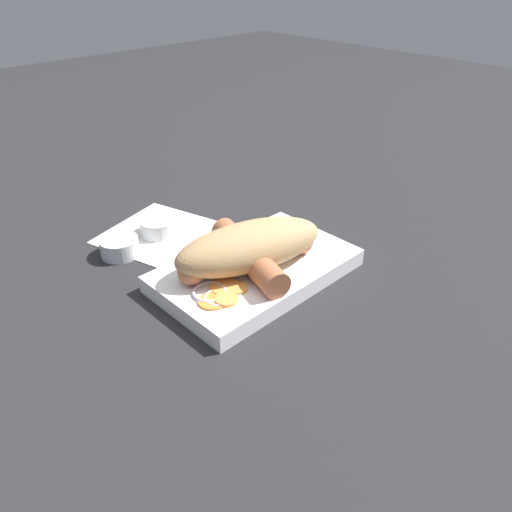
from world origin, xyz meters
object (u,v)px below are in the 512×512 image
Objects in this scene: sausage at (248,256)px; bread_roll at (250,246)px; condiment_cup_far at (120,248)px; condiment_cup_near at (158,228)px; food_tray at (256,270)px.

bread_roll is at bearing -1.91° from sausage.
condiment_cup_near is at bearing 8.10° from condiment_cup_far.
condiment_cup_near is at bearing 94.74° from bread_roll.
condiment_cup_near is 0.07m from condiment_cup_far.
condiment_cup_near is at bearing 98.10° from food_tray.
sausage is 3.37× the size of condiment_cup_far.
condiment_cup_far is (-0.08, 0.17, -0.04)m from bread_roll.
food_tray is at bearing -60.58° from condiment_cup_far.
sausage reaches higher than food_tray.
food_tray is 4.73× the size of condiment_cup_far.
food_tray is 0.03m from sausage.
bread_roll is 0.18m from condiment_cup_near.
condiment_cup_near is (-0.01, 0.18, -0.04)m from bread_roll.
sausage is 3.37× the size of condiment_cup_near.
sausage reaches higher than condiment_cup_near.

